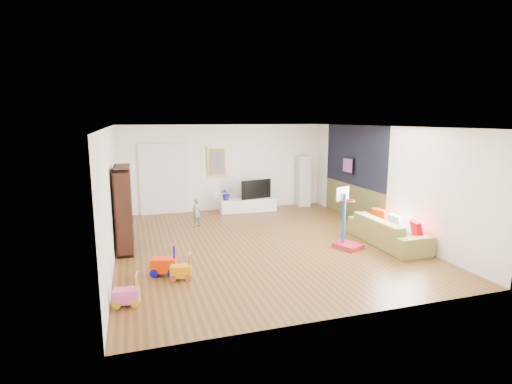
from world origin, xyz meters
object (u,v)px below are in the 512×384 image
object	(u,v)px
sofa	(388,231)
basketball_hoop	(349,218)
bookshelf	(124,209)
media_console	(248,205)

from	to	relation	value
sofa	basketball_hoop	xyz separation A→B (m)	(-1.01, 0.04, 0.37)
bookshelf	basketball_hoop	world-z (taller)	bookshelf
media_console	sofa	distance (m)	4.72
basketball_hoop	sofa	bearing A→B (deg)	-23.71
sofa	basketball_hoop	distance (m)	1.08
bookshelf	media_console	bearing A→B (deg)	37.72
bookshelf	basketball_hoop	bearing A→B (deg)	-15.72
sofa	basketball_hoop	size ratio (longest dim) A/B	1.57
bookshelf	sofa	world-z (taller)	bookshelf
sofa	basketball_hoop	bearing A→B (deg)	88.10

